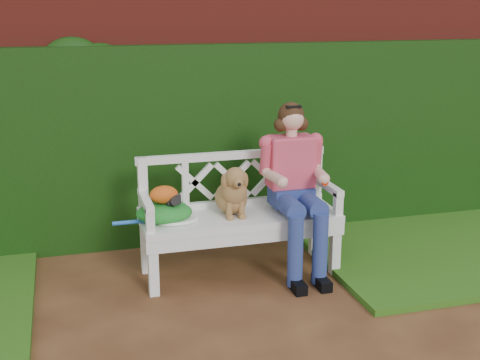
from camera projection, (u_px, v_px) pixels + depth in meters
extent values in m
plane|color=#472715|center=(211.00, 333.00, 4.09)|extent=(60.00, 60.00, 0.00)
cube|color=maroon|center=(159.00, 114.00, 5.55)|extent=(10.00, 0.30, 2.20)
cube|color=#163C0B|center=(164.00, 147.00, 5.42)|extent=(10.00, 0.18, 1.70)
cube|color=#214913|center=(457.00, 243.00, 5.54)|extent=(2.60, 2.00, 0.05)
cube|color=black|center=(173.00, 199.00, 4.65)|extent=(0.11, 0.09, 0.07)
ellipsoid|color=#C85014|center=(164.00, 195.00, 4.65)|extent=(0.22, 0.18, 0.13)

